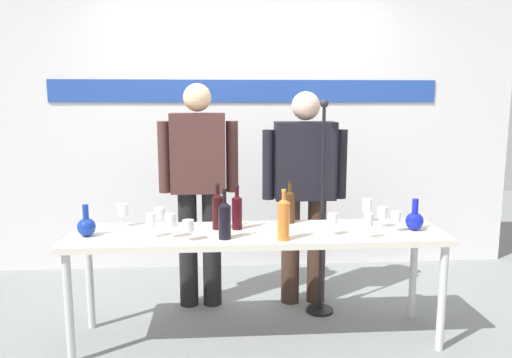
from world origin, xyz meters
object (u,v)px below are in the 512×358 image
at_px(wine_bottle_0, 284,218).
at_px(wine_glass_right_3, 396,217).
at_px(wine_glass_left_2, 151,220).
at_px(presenter_left, 199,182).
at_px(wine_glass_left_3, 188,226).
at_px(wine_bottle_3, 290,205).
at_px(wine_glass_right_4, 333,220).
at_px(decanter_blue_left, 86,226).
at_px(wine_bottle_2, 218,210).
at_px(wine_glass_right_1, 382,213).
at_px(wine_glass_right_2, 369,221).
at_px(wine_glass_right_0, 367,205).
at_px(decanter_blue_right, 414,220).
at_px(wine_glass_left_0, 160,213).
at_px(wine_bottle_1, 237,211).
at_px(wine_glass_left_4, 170,221).
at_px(display_table, 258,241).
at_px(wine_bottle_4, 225,219).
at_px(microphone_stand, 321,243).
at_px(presenter_right, 304,184).

height_order(wine_bottle_0, wine_glass_right_3, wine_bottle_0).
bearing_deg(wine_glass_right_3, wine_glass_left_2, -179.26).
bearing_deg(presenter_left, wine_glass_left_3, -92.49).
xyz_separation_m(wine_bottle_3, wine_glass_right_4, (0.22, -0.33, -0.03)).
xyz_separation_m(decanter_blue_left, wine_bottle_2, (0.81, 0.11, 0.06)).
xyz_separation_m(wine_glass_right_1, wine_glass_right_2, (-0.17, -0.26, 0.02)).
height_order(wine_glass_right_0, wine_glass_right_3, wine_glass_right_0).
bearing_deg(decanter_blue_right, presenter_left, 156.90).
bearing_deg(wine_glass_right_1, wine_glass_left_0, 176.29).
xyz_separation_m(wine_bottle_3, wine_glass_left_2, (-0.89, -0.29, -0.02)).
bearing_deg(wine_bottle_1, wine_glass_right_2, -18.97).
bearing_deg(wine_bottle_1, wine_glass_right_3, -7.37).
xyz_separation_m(presenter_left, wine_glass_left_3, (-0.03, -0.74, -0.14)).
distance_m(wine_glass_right_1, wine_glass_right_2, 0.31).
bearing_deg(wine_glass_left_4, wine_bottle_2, 32.03).
height_order(display_table, wine_bottle_3, wine_bottle_3).
bearing_deg(wine_bottle_0, wine_glass_right_4, 14.53).
xyz_separation_m(wine_glass_right_0, wine_glass_right_4, (-0.31, -0.33, -0.01)).
bearing_deg(wine_glass_left_0, wine_bottle_3, 4.00).
xyz_separation_m(decanter_blue_left, wine_bottle_4, (0.85, -0.12, 0.06)).
distance_m(wine_glass_right_1, wine_glass_right_4, 0.41).
height_order(wine_bottle_2, wine_glass_right_0, wine_bottle_2).
height_order(wine_glass_left_4, microphone_stand, microphone_stand).
xyz_separation_m(wine_bottle_0, wine_bottle_4, (-0.35, 0.05, -0.01)).
bearing_deg(wine_glass_left_4, wine_glass_left_3, -33.25).
bearing_deg(presenter_left, wine_glass_right_4, -38.86).
bearing_deg(presenter_right, wine_glass_left_3, -137.99).
relative_size(presenter_left, wine_glass_right_3, 12.63).
distance_m(presenter_left, wine_bottle_3, 0.74).
relative_size(wine_bottle_0, wine_bottle_2, 1.03).
relative_size(wine_glass_right_1, wine_glass_right_2, 0.88).
bearing_deg(wine_bottle_1, wine_bottle_2, 173.39).
relative_size(wine_bottle_1, wine_glass_left_0, 2.21).
height_order(wine_bottle_0, wine_glass_right_0, wine_bottle_0).
distance_m(wine_glass_right_2, microphone_stand, 0.68).
bearing_deg(wine_glass_left_3, presenter_right, 42.01).
height_order(presenter_right, wine_glass_left_2, presenter_right).
bearing_deg(wine_glass_left_4, microphone_stand, 24.45).
bearing_deg(wine_glass_left_4, wine_glass_left_2, 172.60).
relative_size(wine_glass_left_4, wine_glass_right_4, 1.08).
height_order(display_table, wine_glass_left_2, wine_glass_left_2).
distance_m(decanter_blue_right, microphone_stand, 0.71).
bearing_deg(decanter_blue_left, decanter_blue_right, -0.00).
distance_m(presenter_left, microphone_stand, 1.01).
distance_m(display_table, presenter_left, 0.76).
relative_size(wine_glass_right_0, wine_glass_right_3, 1.19).
height_order(decanter_blue_right, wine_bottle_0, wine_bottle_0).
height_order(wine_glass_left_3, wine_glass_right_4, wine_glass_right_4).
bearing_deg(wine_glass_left_0, presenter_right, 22.25).
distance_m(presenter_right, microphone_stand, 0.46).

